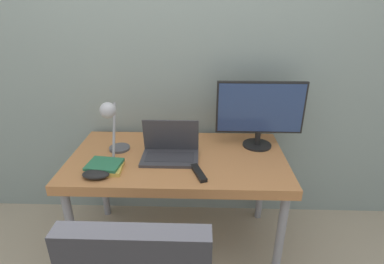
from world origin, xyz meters
TOP-DOWN VIEW (x-y plane):
  - wall_back at (0.00, 0.78)m, footprint 8.00×0.05m
  - desk at (0.00, 0.36)m, footprint 1.33×0.71m
  - laptop at (-0.04, 0.34)m, footprint 0.34×0.22m
  - monitor at (0.52, 0.52)m, footprint 0.56×0.19m
  - desk_lamp at (-0.39, 0.33)m, footprint 0.13×0.25m
  - book_stack at (-0.40, 0.18)m, footprint 0.21×0.18m
  - tv_remote at (0.13, 0.15)m, footprint 0.10×0.18m
  - game_controller at (-0.43, 0.10)m, footprint 0.15×0.09m

SIDE VIEW (x-z plane):
  - desk at x=0.00m, z-range 0.29..0.99m
  - tv_remote at x=0.13m, z-range 0.70..0.72m
  - game_controller at x=-0.43m, z-range 0.70..0.74m
  - book_stack at x=-0.40m, z-range 0.70..0.74m
  - laptop at x=-0.04m, z-range 0.64..0.86m
  - desk_lamp at x=-0.39m, z-range 0.75..1.12m
  - monitor at x=0.52m, z-range 0.73..1.16m
  - wall_back at x=0.00m, z-range 0.00..2.60m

